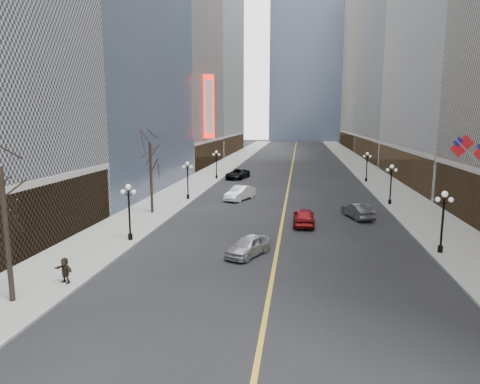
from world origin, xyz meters
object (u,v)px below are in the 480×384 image
(streetlamp_east_2, at_px, (391,180))
(car_nb_near, at_px, (248,246))
(streetlamp_west_1, at_px, (129,206))
(streetlamp_west_2, at_px, (188,176))
(streetlamp_west_3, at_px, (216,162))
(car_nb_far, at_px, (238,174))
(streetlamp_east_3, at_px, (367,164))
(car_sb_far, at_px, (358,211))
(car_sb_mid, at_px, (304,217))
(streetlamp_east_1, at_px, (443,215))
(car_nb_mid, at_px, (240,193))

(streetlamp_east_2, bearing_deg, car_nb_near, -124.29)
(streetlamp_west_1, height_order, streetlamp_west_2, same)
(streetlamp_west_1, bearing_deg, streetlamp_west_2, 90.00)
(streetlamp_west_1, bearing_deg, streetlamp_west_3, 90.00)
(car_nb_near, relative_size, car_nb_far, 0.74)
(streetlamp_east_3, height_order, car_nb_near, streetlamp_east_3)
(streetlamp_west_2, xyz_separation_m, car_sb_far, (19.13, -7.07, -2.15))
(car_nb_near, distance_m, car_sb_mid, 10.35)
(streetlamp_east_1, distance_m, streetlamp_east_2, 18.00)
(car_nb_near, relative_size, car_sb_mid, 0.89)
(streetlamp_west_2, distance_m, car_nb_mid, 6.63)
(streetlamp_east_1, xyz_separation_m, car_sb_mid, (-9.77, 7.30, -2.08))
(car_nb_near, xyz_separation_m, car_nb_mid, (-3.57, 21.15, 0.10))
(streetlamp_west_2, bearing_deg, streetlamp_east_2, 0.00)
(streetlamp_east_2, height_order, car_nb_far, streetlamp_east_2)
(streetlamp_east_2, distance_m, car_nb_mid, 17.52)
(streetlamp_west_2, relative_size, streetlamp_west_3, 1.00)
(car_nb_mid, bearing_deg, car_nb_near, -59.28)
(car_sb_mid, bearing_deg, car_nb_mid, -57.41)
(streetlamp_east_2, xyz_separation_m, streetlamp_west_1, (-23.60, -18.00, 0.00))
(streetlamp_east_1, distance_m, car_sb_far, 12.01)
(streetlamp_west_1, height_order, car_sb_far, streetlamp_west_1)
(streetlamp_east_3, relative_size, car_nb_near, 1.05)
(streetlamp_east_3, height_order, streetlamp_west_3, same)
(car_nb_near, bearing_deg, streetlamp_east_1, 33.92)
(streetlamp_east_3, bearing_deg, streetlamp_east_1, -90.00)
(streetlamp_east_1, height_order, streetlamp_west_1, same)
(streetlamp_west_2, xyz_separation_m, streetlamp_west_3, (0.00, 18.00, 0.00))
(streetlamp_west_2, bearing_deg, streetlamp_west_1, -90.00)
(streetlamp_east_3, xyz_separation_m, car_nb_far, (-20.33, 1.30, -2.09))
(car_nb_mid, relative_size, car_sb_far, 1.10)
(streetlamp_east_2, height_order, car_nb_mid, streetlamp_east_2)
(streetlamp_east_1, bearing_deg, car_nb_near, -170.79)
(car_nb_mid, bearing_deg, car_sb_mid, -35.67)
(streetlamp_west_2, distance_m, car_sb_mid, 17.61)
(streetlamp_east_1, bearing_deg, car_nb_far, 118.60)
(car_sb_far, bearing_deg, streetlamp_east_1, 94.29)
(streetlamp_east_1, distance_m, car_nb_mid, 25.77)
(car_nb_far, bearing_deg, car_sb_mid, -58.48)
(streetlamp_east_1, height_order, car_nb_mid, streetlamp_east_1)
(car_nb_far, bearing_deg, car_sb_far, -46.85)
(streetlamp_east_3, distance_m, car_sb_mid, 30.39)
(streetlamp_east_2, height_order, car_sb_mid, streetlamp_east_2)
(car_nb_far, xyz_separation_m, car_sb_far, (15.86, -26.36, -0.05))
(streetlamp_west_1, bearing_deg, car_nb_far, 84.99)
(car_nb_near, bearing_deg, streetlamp_west_2, 140.55)
(streetlamp_west_3, height_order, car_nb_near, streetlamp_west_3)
(streetlamp_east_3, bearing_deg, car_sb_far, -100.12)
(streetlamp_east_1, xyz_separation_m, streetlamp_west_1, (-23.60, 0.00, 0.00))
(streetlamp_west_2, bearing_deg, streetlamp_west_3, 90.00)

